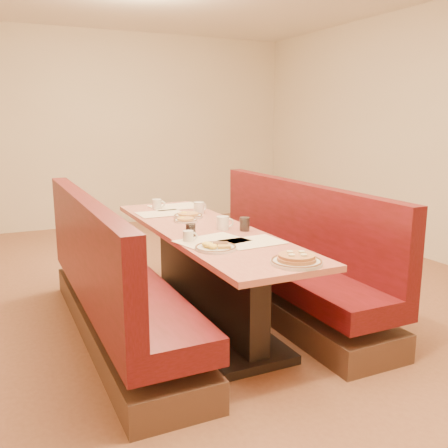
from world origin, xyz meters
name	(u,v)px	position (x,y,z in m)	size (l,w,h in m)	color
ground	(206,320)	(0.00, 0.00, 0.00)	(8.00, 8.00, 0.00)	#9E6647
room_envelope	(204,67)	(0.00, 0.00, 1.93)	(6.04, 8.04, 2.82)	beige
diner_table	(205,275)	(0.00, 0.00, 0.37)	(0.70, 2.50, 0.75)	black
booth_left	(112,290)	(-0.73, 0.00, 0.36)	(0.55, 2.50, 1.05)	#4C3326
booth_right	(285,265)	(0.73, 0.00, 0.36)	(0.55, 2.50, 1.05)	#4C3326
placemat_near_left	(212,241)	(-0.12, -0.40, 0.75)	(0.45, 0.34, 0.00)	beige
placemat_near_right	(253,242)	(0.12, -0.54, 0.75)	(0.40, 0.30, 0.00)	beige
placemat_far_left	(161,213)	(-0.12, 0.70, 0.75)	(0.39, 0.30, 0.00)	beige
placemat_far_right	(176,207)	(0.12, 0.98, 0.75)	(0.46, 0.34, 0.00)	beige
pancake_plate	(297,260)	(0.10, -1.10, 0.77)	(0.30, 0.30, 0.07)	silver
eggs_plate	(215,247)	(-0.19, -0.60, 0.77)	(0.27, 0.27, 0.05)	silver
extra_plate_mid	(188,215)	(0.04, 0.46, 0.77)	(0.25, 0.25, 0.05)	silver
extra_plate_far	(185,220)	(-0.04, 0.31, 0.76)	(0.20, 0.20, 0.04)	silver
coffee_mug_a	(223,223)	(0.11, -0.09, 0.80)	(0.13, 0.09, 0.10)	silver
coffee_mug_b	(189,236)	(-0.27, -0.34, 0.79)	(0.10, 0.07, 0.08)	silver
coffee_mug_c	(199,207)	(0.20, 0.59, 0.80)	(0.13, 0.09, 0.10)	silver
coffee_mug_d	(157,204)	(-0.07, 0.96, 0.80)	(0.12, 0.09, 0.09)	silver
soda_tumbler_near	(191,230)	(-0.20, -0.21, 0.80)	(0.07, 0.07, 0.10)	black
soda_tumbler_mid	(245,224)	(0.24, -0.20, 0.80)	(0.07, 0.07, 0.10)	black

